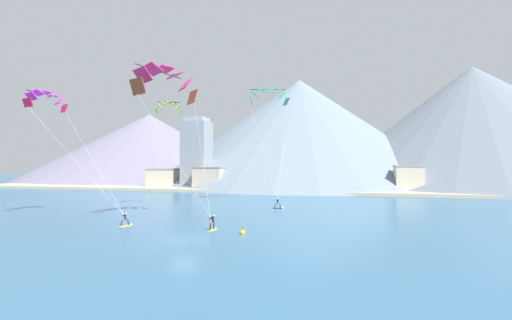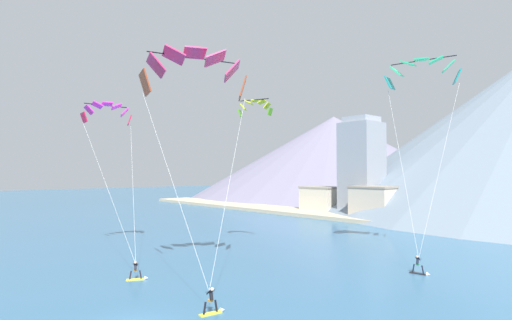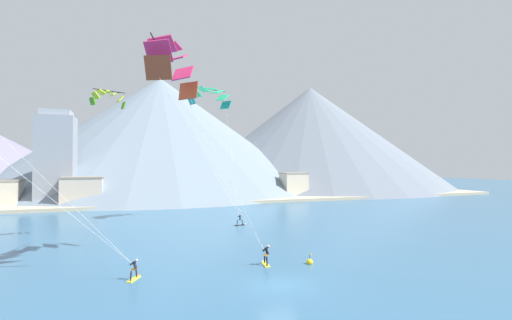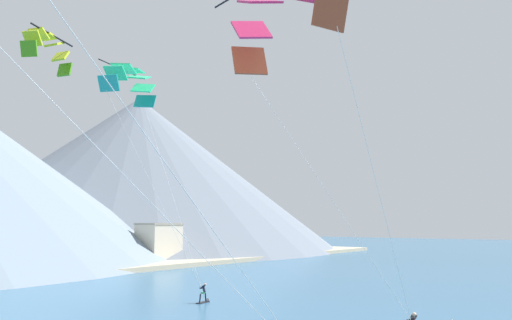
% 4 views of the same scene
% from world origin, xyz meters
% --- Properties ---
extents(ground_plane, '(400.00, 400.00, 0.00)m').
position_xyz_m(ground_plane, '(0.00, 0.00, 0.00)').
color(ground_plane, '#336084').
extents(kitesurfer_near_lead, '(1.78, 0.65, 1.70)m').
position_xyz_m(kitesurfer_near_lead, '(4.94, 24.07, 0.48)').
color(kitesurfer_near_lead, black).
rests_on(kitesurfer_near_lead, ground).
extents(kitesurfer_near_trail, '(0.65, 1.78, 1.79)m').
position_xyz_m(kitesurfer_near_trail, '(1.03, 5.02, 0.55)').
color(kitesurfer_near_trail, yellow).
rests_on(kitesurfer_near_trail, ground).
extents(kitesurfer_mid_center, '(1.19, 1.72, 1.64)m').
position_xyz_m(kitesurfer_mid_center, '(-9.51, 4.93, 0.45)').
color(kitesurfer_mid_center, yellow).
rests_on(kitesurfer_mid_center, ground).
extents(parafoil_kite_near_lead, '(7.47, 9.17, 19.60)m').
position_xyz_m(parafoil_kite_near_lead, '(1.93, 30.99, 19.64)').
color(parafoil_kite_near_lead, teal).
extents(parafoil_kite_near_trail, '(9.88, 8.68, 17.82)m').
position_xyz_m(parafoil_kite_near_trail, '(-6.53, 8.39, 17.54)').
color(parafoil_kite_near_trail, brown).
extents(parafoil_kite_distant_high_outer, '(3.86, 2.67, 1.91)m').
position_xyz_m(parafoil_kite_distant_high_outer, '(-12.33, 20.13, 16.39)').
color(parafoil_kite_distant_high_outer, '#459217').
extents(race_marker_buoy, '(0.56, 0.56, 1.02)m').
position_xyz_m(race_marker_buoy, '(4.67, 3.85, 0.16)').
color(race_marker_buoy, yellow).
rests_on(race_marker_buoy, ground).
extents(shoreline_strip, '(180.00, 10.00, 0.70)m').
position_xyz_m(shoreline_strip, '(0.00, 53.78, 0.35)').
color(shoreline_strip, '#BCAD8E').
rests_on(shoreline_strip, ground).
extents(shore_building_harbour_front, '(6.46, 5.26, 6.66)m').
position_xyz_m(shore_building_harbour_front, '(30.52, 58.65, 3.34)').
color(shore_building_harbour_front, beige).
rests_on(shore_building_harbour_front, ground).
extents(shore_building_promenade_mid, '(7.83, 6.32, 6.27)m').
position_xyz_m(shore_building_promenade_mid, '(-18.94, 55.01, 3.15)').
color(shore_building_promenade_mid, beige).
rests_on(shore_building_promenade_mid, ground).
extents(highrise_tower, '(7.00, 7.00, 19.95)m').
position_xyz_m(highrise_tower, '(-24.38, 58.99, 9.77)').
color(highrise_tower, gray).
rests_on(highrise_tower, ground).
extents(mountain_peak_west_ridge, '(108.52, 108.52, 38.80)m').
position_xyz_m(mountain_peak_west_ridge, '(-0.29, 99.69, 19.40)').
color(mountain_peak_west_ridge, slate).
rests_on(mountain_peak_west_ridge, ground).
extents(mountain_peak_central_summit, '(103.30, 103.30, 39.77)m').
position_xyz_m(mountain_peak_central_summit, '(57.80, 98.31, 19.88)').
color(mountain_peak_central_summit, slate).
rests_on(mountain_peak_central_summit, ground).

